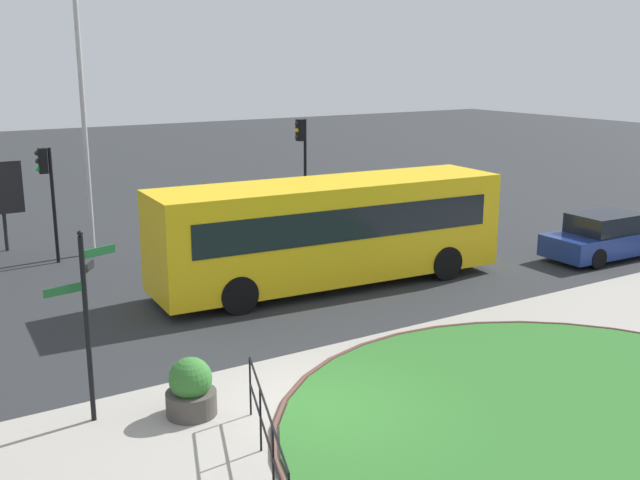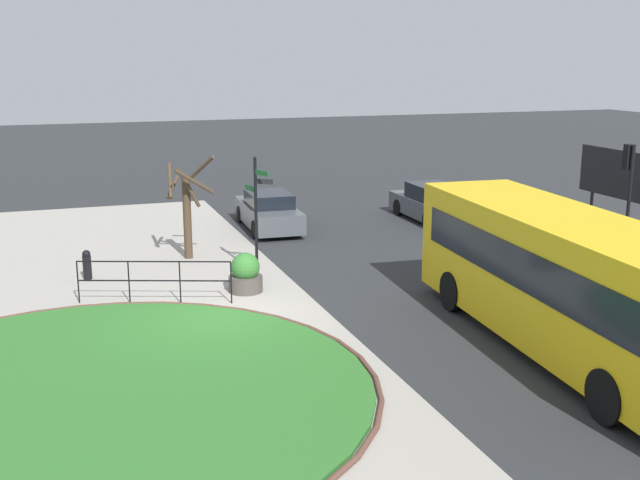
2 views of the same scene
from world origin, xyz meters
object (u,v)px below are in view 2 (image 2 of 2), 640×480
Objects in this scene: bus_yellow at (567,281)px; traffic_light_far at (628,176)px; signpost_directional at (257,208)px; bollard_foreground at (87,265)px; planter_near_signpost at (245,275)px; billboard_left at (628,177)px; street_tree_bare at (187,205)px; car_trailing at (268,212)px; car_near_lane at (432,204)px.

traffic_light_far is (-6.11, 6.64, 1.06)m from bus_yellow.
traffic_light_far reaches higher than signpost_directional.
signpost_directional is at bearing 76.84° from bollard_foreground.
billboard_left is at bearing 99.41° from planter_near_signpost.
planter_near_signpost is (2.68, 4.01, 0.05)m from bollard_foreground.
billboard_left reaches higher than planter_near_signpost.
street_tree_bare is (-2.54, -1.59, -0.29)m from signpost_directional.
bus_yellow is at bearing 30.32° from signpost_directional.
traffic_light_far is at bearing -127.69° from car_trailing.
bollard_foreground is at bearing 128.37° from car_trailing.
traffic_light_far is 0.72× the size of billboard_left.
bollard_foreground is 0.27× the size of street_tree_bare.
street_tree_bare reaches higher than car_near_lane.
bus_yellow is at bearing 138.37° from traffic_light_far.
car_trailing is at bearing 55.51° from traffic_light_far.
car_trailing is 8.01m from planter_near_signpost.
signpost_directional is 0.34× the size of bus_yellow.
car_trailing is 12.47m from traffic_light_far.
street_tree_bare is (-1.43, 3.16, 1.28)m from bollard_foreground.
street_tree_bare is at bearing -147.98° from signpost_directional.
bollard_foreground is (-1.11, -4.75, -1.57)m from signpost_directional.
car_trailing is 12.95m from billboard_left.
car_near_lane is 1.21× the size of traffic_light_far.
billboard_left is at bearing 83.69° from street_tree_bare.
traffic_light_far is 12.31m from planter_near_signpost.
billboard_left is (-8.93, 9.05, 0.48)m from bus_yellow.
signpost_directional is 5.13m from bollard_foreground.
car_near_lane is 11.43m from planter_near_signpost.
planter_near_signpost is at bearing 93.80° from traffic_light_far.
billboard_left is 15.47m from street_tree_bare.
traffic_light_far reaches higher than car_near_lane.
traffic_light_far is at bearing -156.90° from car_near_lane.
traffic_light_far is (3.09, 16.12, 2.22)m from bollard_foreground.
planter_near_signpost is at bearing 11.63° from street_tree_bare.
billboard_left is (0.27, 18.53, 1.64)m from bollard_foreground.
street_tree_bare reaches higher than bollard_foreground.
bollard_foreground is 0.19× the size of car_trailing.
traffic_light_far is at bearing -40.43° from billboard_left.
signpost_directional reaches higher than street_tree_bare.
bollard_foreground is at bearing -130.09° from bus_yellow.
billboard_left is at bearing -128.83° from car_near_lane.
street_tree_bare is (-10.63, -6.32, 0.12)m from bus_yellow.
bus_yellow is at bearing 40.01° from planter_near_signpost.
traffic_light_far reaches higher than planter_near_signpost.
traffic_light_far is at bearing 88.07° from planter_near_signpost.
car_near_lane is at bearing -93.26° from car_trailing.
billboard_left is at bearing 138.64° from bus_yellow.
street_tree_bare is at bearing -96.14° from billboard_left.
planter_near_signpost is at bearing 162.70° from car_trailing.
traffic_light_far is (7.29, 2.99, 2.00)m from car_near_lane.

